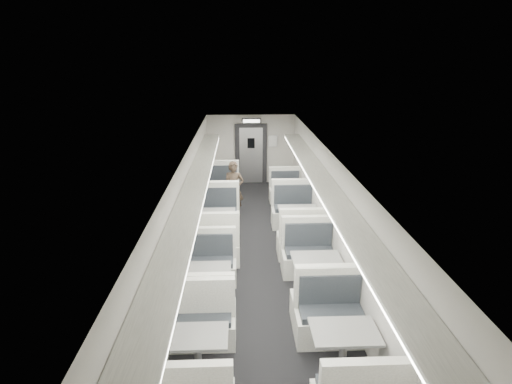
{
  "coord_description": "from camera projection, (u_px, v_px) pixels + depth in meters",
  "views": [
    {
      "loc": [
        -0.39,
        -7.62,
        4.3
      ],
      "look_at": [
        -0.0,
        1.73,
        1.1
      ],
      "focal_mm": 28.0,
      "sensor_mm": 36.0,
      "label": 1
    }
  ],
  "objects": [
    {
      "name": "window_a",
      "position": [
        201.0,
        165.0,
        11.33
      ],
      "size": [
        0.02,
        1.18,
        0.84
      ],
      "primitive_type": "cube",
      "color": "black",
      "rests_on": "room"
    },
    {
      "name": "wall_notice",
      "position": [
        273.0,
        141.0,
        13.75
      ],
      "size": [
        0.32,
        0.02,
        0.4
      ],
      "primitive_type": "cube",
      "color": "silver",
      "rests_on": "room"
    },
    {
      "name": "exit_sign",
      "position": [
        251.0,
        121.0,
        13.01
      ],
      "size": [
        0.62,
        0.12,
        0.16
      ],
      "color": "black",
      "rests_on": "room"
    },
    {
      "name": "booth_right_b",
      "position": [
        298.0,
        224.0,
        9.72
      ],
      "size": [
        1.13,
        2.3,
        1.23
      ],
      "color": "white",
      "rests_on": "room"
    },
    {
      "name": "vestibule_door",
      "position": [
        251.0,
        154.0,
        13.88
      ],
      "size": [
        1.1,
        0.13,
        2.1
      ],
      "color": "black",
      "rests_on": "room"
    },
    {
      "name": "window_b",
      "position": [
        193.0,
        190.0,
        9.25
      ],
      "size": [
        0.02,
        1.18,
        0.84
      ],
      "primitive_type": "cube",
      "color": "black",
      "rests_on": "room"
    },
    {
      "name": "passenger",
      "position": [
        234.0,
        189.0,
        11.07
      ],
      "size": [
        0.61,
        0.44,
        1.57
      ],
      "primitive_type": "imported",
      "rotation": [
        0.0,
        0.0,
        -0.12
      ],
      "color": "black",
      "rests_on": "room"
    },
    {
      "name": "booth_right_c",
      "position": [
        316.0,
        276.0,
        7.45
      ],
      "size": [
        1.1,
        2.22,
        1.19
      ],
      "color": "white",
      "rests_on": "room"
    },
    {
      "name": "booth_right_d",
      "position": [
        343.0,
        353.0,
        5.52
      ],
      "size": [
        1.1,
        2.24,
        1.2
      ],
      "color": "white",
      "rests_on": "room"
    },
    {
      "name": "window_d",
      "position": [
        156.0,
        300.0,
        5.09
      ],
      "size": [
        0.02,
        1.18,
        0.84
      ],
      "primitive_type": "cube",
      "color": "black",
      "rests_on": "room"
    },
    {
      "name": "booth_right_a",
      "position": [
        288.0,
        198.0,
        11.64
      ],
      "size": [
        0.98,
        1.98,
        1.06
      ],
      "color": "white",
      "rests_on": "room"
    },
    {
      "name": "luggage_rack_left",
      "position": [
        196.0,
        187.0,
        7.66
      ],
      "size": [
        0.46,
        10.4,
        0.09
      ],
      "color": "white",
      "rests_on": "room"
    },
    {
      "name": "booth_left_a",
      "position": [
        219.0,
        198.0,
        11.45
      ],
      "size": [
        1.16,
        2.35,
        1.26
      ],
      "color": "white",
      "rests_on": "room"
    },
    {
      "name": "booth_left_b",
      "position": [
        215.0,
        228.0,
        9.45
      ],
      "size": [
        1.16,
        2.34,
        1.25
      ],
      "color": "white",
      "rests_on": "room"
    },
    {
      "name": "booth_left_c",
      "position": [
        208.0,
        286.0,
        7.18
      ],
      "size": [
        1.02,
        2.06,
        1.1
      ],
      "color": "white",
      "rests_on": "room"
    },
    {
      "name": "room",
      "position": [
        259.0,
        214.0,
        8.22
      ],
      "size": [
        3.24,
        12.24,
        2.64
      ],
      "color": "black",
      "rests_on": "ground"
    },
    {
      "name": "booth_left_d",
      "position": [
        198.0,
        356.0,
        5.51
      ],
      "size": [
        1.01,
        2.05,
        1.1
      ],
      "color": "white",
      "rests_on": "room"
    },
    {
      "name": "window_c",
      "position": [
        180.0,
        229.0,
        7.17
      ],
      "size": [
        0.02,
        1.18,
        0.84
      ],
      "primitive_type": "cube",
      "color": "black",
      "rests_on": "room"
    },
    {
      "name": "luggage_rack_right",
      "position": [
        324.0,
        185.0,
        7.75
      ],
      "size": [
        0.46,
        10.4,
        0.09
      ],
      "color": "white",
      "rests_on": "room"
    }
  ]
}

